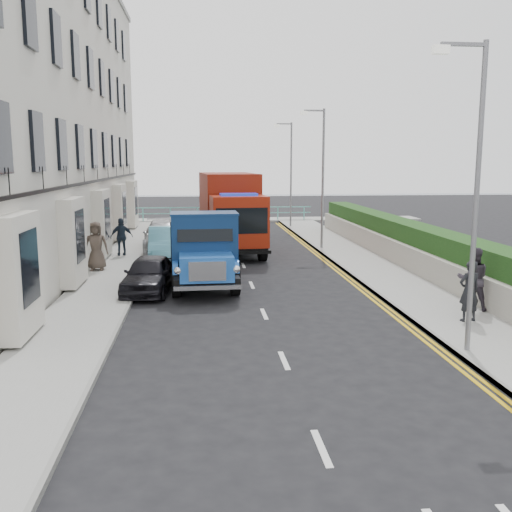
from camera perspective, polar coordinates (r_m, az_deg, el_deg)
name	(u,v)px	position (r m, az deg, el deg)	size (l,w,h in m)	color
ground	(273,334)	(14.97, 1.68, -7.83)	(120.00, 120.00, 0.00)	black
pavement_west	(118,271)	(23.82, -13.66, -1.44)	(2.40, 38.00, 0.12)	gray
pavement_east	(370,266)	(24.64, 11.29, -1.00)	(2.60, 38.00, 0.12)	gray
promenade	(224,220)	(43.43, -3.20, 3.62)	(30.00, 2.50, 0.12)	gray
sea_plane	(214,196)	(74.33, -4.24, 5.97)	(120.00, 120.00, 0.00)	slate
terrace_west	(27,100)	(28.36, -21.94, 14.28)	(6.31, 30.20, 14.25)	beige
garden_east	(414,246)	(25.13, 15.52, 0.98)	(1.45, 28.00, 1.75)	#B2AD9E
seafront_railing	(225,214)	(42.59, -3.16, 4.21)	(13.00, 0.08, 1.11)	#59B2A5
lamp_near	(472,182)	(13.59, 20.80, 6.95)	(1.23, 0.18, 7.00)	slate
lamp_mid	(321,171)	(28.81, 6.48, 8.49)	(1.23, 0.18, 7.00)	slate
lamp_far	(289,168)	(38.65, 3.35, 8.75)	(1.23, 0.18, 7.00)	slate
bedford_lorry	(204,255)	(19.85, -5.18, 0.10)	(2.44, 5.76, 2.68)	black
red_lorry	(230,210)	(28.25, -2.58, 4.58)	(3.02, 7.54, 3.86)	black
parked_car_front	(149,274)	(19.83, -10.64, -1.80)	(1.50, 3.73, 1.27)	black
parked_car_mid	(167,244)	(25.84, -8.85, 1.15)	(1.63, 4.67, 1.54)	#5197AE
parked_car_rear	(165,236)	(28.83, -9.11, 1.97)	(2.12, 5.21, 1.51)	#B1B2B6
seafront_car_left	(209,223)	(35.49, -4.71, 3.34)	(2.30, 5.00, 1.39)	black
seafront_car_right	(236,219)	(36.98, -2.00, 3.74)	(1.84, 4.57, 1.56)	silver
pedestrian_east_near	(469,291)	(16.57, 20.54, -3.30)	(0.61, 0.40, 1.68)	black
pedestrian_east_far	(473,279)	(17.86, 20.89, -2.14)	(0.90, 0.70, 1.86)	#352E39
pedestrian_west_near	(122,237)	(27.15, -13.29, 1.88)	(1.02, 0.43, 1.74)	#1C2733
pedestrian_west_far	(96,246)	(23.70, -15.70, 0.97)	(0.96, 0.62, 1.96)	#443A31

